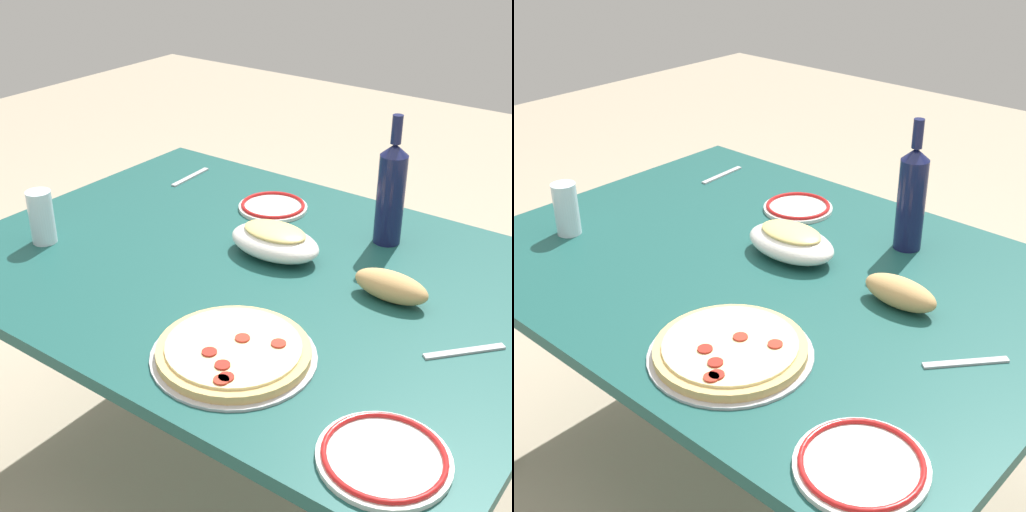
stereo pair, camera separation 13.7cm
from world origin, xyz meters
The scene contains 11 objects.
ground_plane centered at (0.00, 0.00, 0.00)m, with size 8.00×8.00×0.00m, color tan.
dining_table centered at (0.00, 0.00, 0.62)m, with size 1.44×1.06×0.71m.
pepperoni_pizza centered at (0.18, -0.32, 0.73)m, with size 0.33×0.33×0.03m.
baked_pasta_dish centered at (0.00, 0.08, 0.75)m, with size 0.24×0.15×0.08m.
wine_bottle centered at (0.19, 0.31, 0.85)m, with size 0.07×0.07×0.33m.
water_glass centered at (-0.51, -0.21, 0.78)m, with size 0.06×0.06×0.14m, color silver.
side_plate_near centered at (0.55, -0.39, 0.72)m, with size 0.22×0.22×0.02m.
side_plate_far centered at (-0.16, 0.30, 0.72)m, with size 0.19×0.19×0.02m.
bread_loaf centered at (0.33, 0.06, 0.75)m, with size 0.17×0.07×0.07m, color tan.
fork_left centered at (0.54, -0.03, 0.71)m, with size 0.17×0.02×0.01m, color #B7B7BC.
fork_right centered at (-0.51, 0.34, 0.71)m, with size 0.17×0.02×0.01m, color #B7B7BC.
Camera 1 is at (0.89, -1.20, 1.54)m, focal length 49.97 mm.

